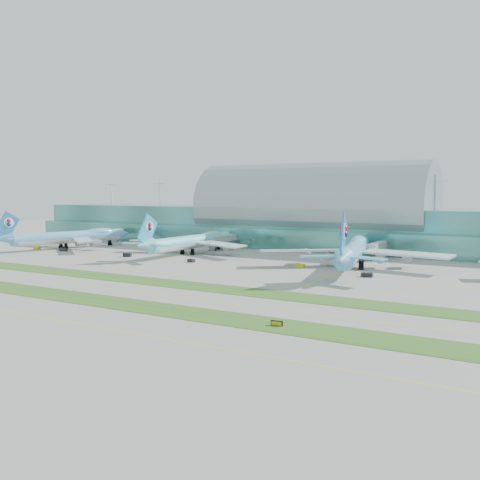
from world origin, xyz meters
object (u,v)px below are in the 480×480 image
Objects in this scene: airliner_c at (354,249)px; taxiway_sign_east at (277,323)px; airliner_a at (71,236)px; terminal at (312,219)px; airliner_b at (193,241)px.

airliner_c reaches higher than taxiway_sign_east.
airliner_a is 180.88m from taxiway_sign_east.
terminal is 4.32× the size of airliner_c.
terminal is at bearing 51.01° from airliner_a.
airliner_b is at bearing 25.90° from airliner_a.
airliner_c is 29.06× the size of taxiway_sign_east.
terminal is 67.87m from airliner_b.
airliner_b is (66.24, 11.06, 0.01)m from airliner_a.
airliner_a is (-100.33, -69.16, -8.26)m from terminal.
terminal is 4.84× the size of airliner_b.
airliner_c reaches higher than airliner_a.
airliner_c is at bearing -4.39° from airliner_b.
airliner_b is 77.81m from airliner_c.
airliner_b is 135.12m from taxiway_sign_east.
terminal is 125.49× the size of taxiway_sign_east.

